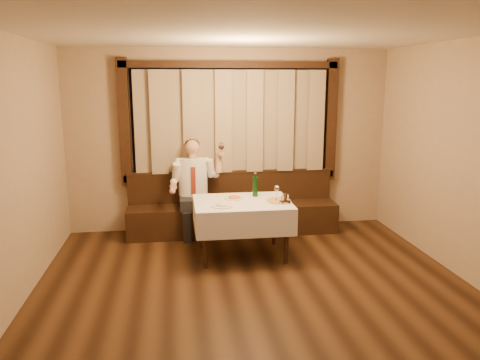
{
  "coord_description": "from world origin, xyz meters",
  "views": [
    {
      "loc": [
        -0.85,
        -4.22,
        2.33
      ],
      "look_at": [
        0.0,
        1.9,
        1.0
      ],
      "focal_mm": 35.0,
      "sensor_mm": 36.0,
      "label": 1
    }
  ],
  "objects": [
    {
      "name": "pasta_red",
      "position": [
        -0.09,
        1.82,
        0.79
      ],
      "size": [
        0.26,
        0.26,
        0.09
      ],
      "rotation": [
        0.0,
        0.0,
        0.36
      ],
      "color": "white",
      "rests_on": "dining_table"
    },
    {
      "name": "pasta_cream",
      "position": [
        -0.28,
        1.47,
        0.8
      ],
      "size": [
        0.28,
        0.28,
        0.1
      ],
      "rotation": [
        0.0,
        0.0,
        0.37
      ],
      "color": "white",
      "rests_on": "dining_table"
    },
    {
      "name": "seated_man",
      "position": [
        -0.6,
        2.63,
        0.84
      ],
      "size": [
        0.82,
        0.61,
        1.46
      ],
      "color": "black",
      "rests_on": "ground"
    },
    {
      "name": "green_bottle",
      "position": [
        0.22,
        1.94,
        0.9
      ],
      "size": [
        0.07,
        0.07,
        0.33
      ],
      "rotation": [
        0.0,
        0.0,
        -0.22
      ],
      "color": "#104C12",
      "rests_on": "dining_table"
    },
    {
      "name": "banquette",
      "position": [
        0.0,
        2.72,
        0.31
      ],
      "size": [
        3.2,
        0.61,
        0.94
      ],
      "color": "black",
      "rests_on": "ground"
    },
    {
      "name": "pizza",
      "position": [
        0.47,
        1.6,
        0.77
      ],
      "size": [
        0.32,
        0.32,
        0.03
      ],
      "rotation": [
        0.0,
        0.0,
        0.41
      ],
      "color": "white",
      "rests_on": "dining_table"
    },
    {
      "name": "table_wine_glass",
      "position": [
        0.48,
        1.77,
        0.89
      ],
      "size": [
        0.07,
        0.07,
        0.18
      ],
      "rotation": [
        0.0,
        0.0,
        0.05
      ],
      "color": "white",
      "rests_on": "dining_table"
    },
    {
      "name": "dining_table",
      "position": [
        0.0,
        1.7,
        0.65
      ],
      "size": [
        1.27,
        0.97,
        0.76
      ],
      "color": "black",
      "rests_on": "ground"
    },
    {
      "name": "cruet_caddy",
      "position": [
        0.53,
        1.49,
        0.8
      ],
      "size": [
        0.14,
        0.1,
        0.14
      ],
      "rotation": [
        0.0,
        0.0,
        0.35
      ],
      "color": "black",
      "rests_on": "dining_table"
    },
    {
      "name": "room",
      "position": [
        -0.0,
        0.97,
        1.5
      ],
      "size": [
        5.01,
        6.01,
        2.81
      ],
      "color": "black",
      "rests_on": "ground"
    }
  ]
}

